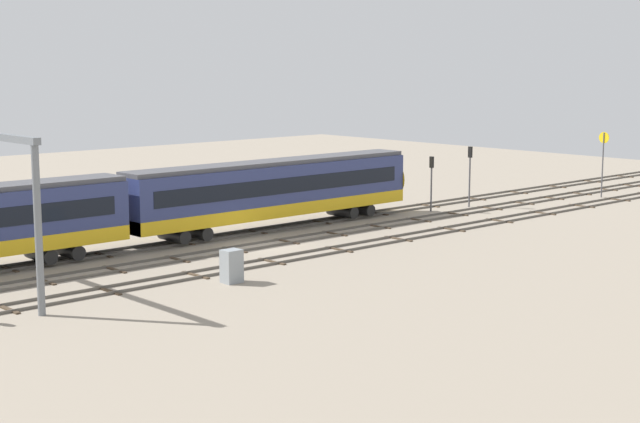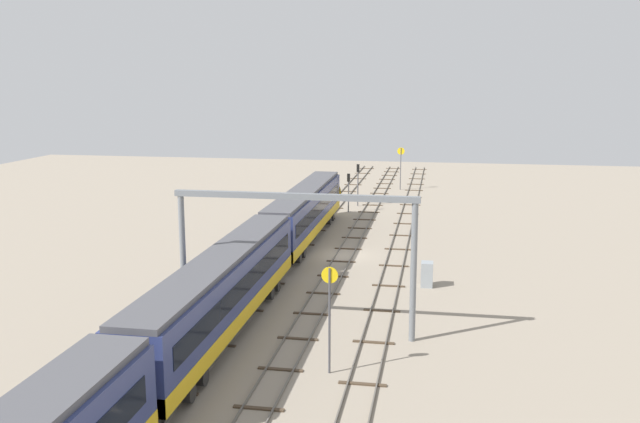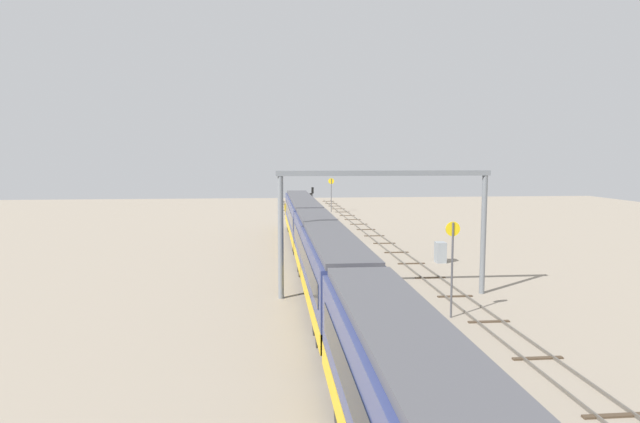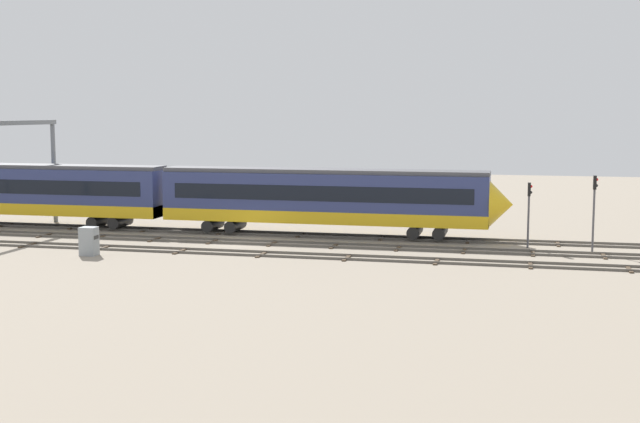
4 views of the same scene
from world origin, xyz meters
The scene contains 8 objects.
ground_plane centered at (0.00, 0.00, 0.00)m, with size 138.50×138.50×0.00m, color gray.
track_near_foreground centered at (0.00, -4.40, 0.07)m, with size 122.50×2.40×0.16m.
track_second_near centered at (0.00, 0.00, 0.07)m, with size 122.50×2.40×0.16m.
track_with_train centered at (0.00, 4.40, 0.07)m, with size 122.50×2.40×0.16m.
speed_sign_mid_trackside centered at (36.69, -2.52, 3.77)m, with size 0.14×0.98×5.77m.
signal_light_trackside_approach centered at (19.40, 2.30, 2.90)m, with size 0.31×0.32×4.41m.
signal_light_trackside_departure centered at (23.51, 1.73, 3.24)m, with size 0.31×0.32×5.00m.
relay_cabinet centered at (-7.90, -7.14, 0.91)m, with size 1.04×0.86×1.83m.
Camera 1 is at (-39.51, -48.62, 11.95)m, focal length 54.87 mm.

